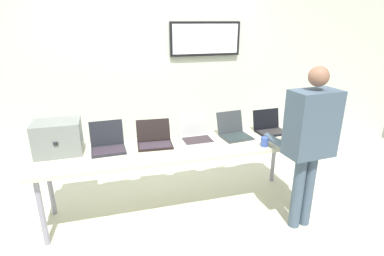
# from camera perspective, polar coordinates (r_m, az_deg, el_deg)

# --- Properties ---
(ground) EXTENTS (8.00, 8.00, 0.04)m
(ground) POSITION_cam_1_polar(r_m,az_deg,el_deg) (3.54, -2.64, -14.82)
(ground) COLOR beige
(back_wall) EXTENTS (8.00, 0.11, 2.47)m
(back_wall) POSITION_cam_1_polar(r_m,az_deg,el_deg) (4.10, -6.39, 9.15)
(back_wall) COLOR silver
(back_wall) RESTS_ON ground
(workbench) EXTENTS (2.83, 0.70, 0.74)m
(workbench) POSITION_cam_1_polar(r_m,az_deg,el_deg) (3.20, -2.84, -4.23)
(workbench) COLOR beige
(workbench) RESTS_ON ground
(equipment_box) EXTENTS (0.43, 0.33, 0.33)m
(equipment_box) POSITION_cam_1_polar(r_m,az_deg,el_deg) (3.22, -23.81, -1.66)
(equipment_box) COLOR slate
(equipment_box) RESTS_ON workbench
(laptop_station_0) EXTENTS (0.34, 0.32, 0.27)m
(laptop_station_0) POSITION_cam_1_polar(r_m,az_deg,el_deg) (3.19, -15.48, -2.85)
(laptop_station_0) COLOR #21232B
(laptop_station_0) RESTS_ON workbench
(laptop_station_1) EXTENTS (0.38, 0.37, 0.23)m
(laptop_station_1) POSITION_cam_1_polar(r_m,az_deg,el_deg) (3.23, -7.06, -2.14)
(laptop_station_1) COLOR black
(laptop_station_1) RESTS_ON workbench
(laptop_station_2) EXTENTS (0.34, 0.32, 0.27)m
(laptop_station_2) POSITION_cam_1_polar(r_m,az_deg,el_deg) (3.33, 0.68, -1.15)
(laptop_station_2) COLOR #B0B0B3
(laptop_station_2) RESTS_ON workbench
(laptop_station_3) EXTENTS (0.35, 0.36, 0.26)m
(laptop_station_3) POSITION_cam_1_polar(r_m,az_deg,el_deg) (3.45, 7.82, -0.61)
(laptop_station_3) COLOR #33383C
(laptop_station_3) RESTS_ON workbench
(laptop_station_4) EXTENTS (0.35, 0.31, 0.25)m
(laptop_station_4) POSITION_cam_1_polar(r_m,az_deg,el_deg) (3.67, 14.32, 0.17)
(laptop_station_4) COLOR black
(laptop_station_4) RESTS_ON workbench
(person) EXTENTS (0.46, 0.61, 1.61)m
(person) POSITION_cam_1_polar(r_m,az_deg,el_deg) (3.02, 21.18, -1.30)
(person) COLOR #45576B
(person) RESTS_ON ground
(coffee_mug) EXTENTS (0.08, 0.08, 0.10)m
(coffee_mug) POSITION_cam_1_polar(r_m,az_deg,el_deg) (3.24, 13.41, -2.55)
(coffee_mug) COLOR #3750A1
(coffee_mug) RESTS_ON workbench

